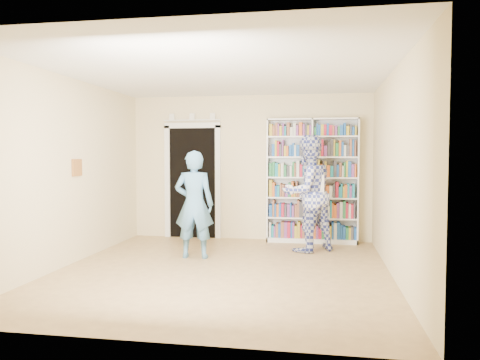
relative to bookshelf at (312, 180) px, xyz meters
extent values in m
plane|color=olive|center=(-1.17, -2.34, -1.13)|extent=(5.00, 5.00, 0.00)
plane|color=white|center=(-1.17, -2.34, 1.57)|extent=(5.00, 5.00, 0.00)
plane|color=beige|center=(-1.17, 0.16, 0.22)|extent=(4.50, 0.00, 4.50)
plane|color=beige|center=(-3.42, -2.34, 0.22)|extent=(0.00, 5.00, 5.00)
plane|color=beige|center=(1.08, -2.34, 0.22)|extent=(0.00, 5.00, 5.00)
cube|color=white|center=(0.00, 0.00, -0.01)|extent=(1.63, 0.31, 2.24)
cube|color=white|center=(0.00, 0.00, -0.01)|extent=(0.03, 0.31, 2.24)
cube|color=black|center=(-2.27, 0.14, -0.08)|extent=(0.90, 0.03, 2.10)
cube|color=white|center=(-2.77, 0.12, -0.08)|extent=(0.10, 0.06, 2.20)
cube|color=white|center=(-1.77, 0.12, -0.08)|extent=(0.10, 0.06, 2.20)
cube|color=white|center=(-2.27, 0.12, 1.02)|extent=(1.10, 0.06, 0.10)
cube|color=white|center=(-2.27, 0.12, 1.12)|extent=(1.10, 0.08, 0.02)
cube|color=brown|center=(-3.40, -2.14, 0.27)|extent=(0.03, 0.25, 0.25)
imported|color=#4F87B1|center=(-1.76, -1.61, -0.31)|extent=(0.63, 0.44, 1.65)
imported|color=#303B94|center=(-0.06, -0.81, -0.18)|extent=(1.18, 1.14, 1.91)
cube|color=white|center=(0.09, -1.00, -0.02)|extent=(0.23, 0.03, 0.33)
camera|label=1|loc=(0.14, -8.53, 0.44)|focal=35.00mm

